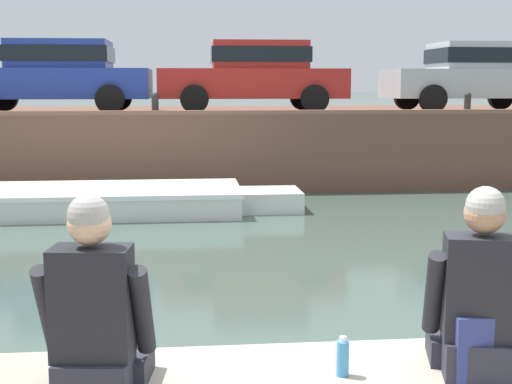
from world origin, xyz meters
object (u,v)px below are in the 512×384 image
Objects in this scene: mooring_bollard_mid at (155,102)px; bottle_drink at (343,358)px; car_left_inner_blue at (56,73)px; car_right_inner_silver at (472,74)px; person_seated_right at (479,302)px; backpack_on_ledge at (476,345)px; person_seated_left at (95,318)px; mooring_bollard_east at (467,102)px; boat_moored_west_white at (94,200)px; car_centre_red at (255,73)px.

mooring_bollard_mid is 2.18× the size of bottle_drink.
car_left_inner_blue and car_right_inner_silver have the same top height.
person_seated_right is 0.21m from backpack_on_ledge.
mooring_bollard_east is at bearing 60.85° from person_seated_left.
person_seated_left is (1.19, -9.31, 0.94)m from boat_moored_west_white.
mooring_bollard_mid is at bearing 65.34° from boat_moored_west_white.
backpack_on_ledge reaches higher than bottle_drink.
mooring_bollard_mid is at bearing 100.23° from person_seated_right.
person_seated_left is at bearing -119.15° from mooring_bollard_east.
boat_moored_west_white is 9.81m from backpack_on_ledge.
car_right_inner_silver is at bearing 22.56° from boat_moored_west_white.
car_centre_red reaches higher than mooring_bollard_mid.
person_seated_right is at bearing -79.77° from mooring_bollard_mid.
bottle_drink is (1.20, 0.09, -0.28)m from person_seated_left.
person_seated_right is (-0.09, -12.64, -1.32)m from car_centre_red.
person_seated_right is (-5.11, -12.64, -1.32)m from car_right_inner_silver.
mooring_bollard_mid is 0.46× the size of person_seated_left.
backpack_on_ledge is at bearing -71.88° from boat_moored_west_white.
backpack_on_ledge is at bearing -71.72° from car_left_inner_blue.
car_left_inner_blue is 13.39m from person_seated_right.
car_right_inner_silver is at bearing 67.99° from backpack_on_ledge.
mooring_bollard_mid is 11.64m from person_seated_right.
car_left_inner_blue is at bearing 108.28° from backpack_on_ledge.
bottle_drink reaches higher than boat_moored_west_white.
bottle_drink is (-0.78, -12.61, -1.60)m from car_centre_red.
backpack_on_ledge is (0.66, -0.08, 0.07)m from bottle_drink.
mooring_bollard_east reaches higher than boat_moored_west_white.
backpack_on_ledge is at bearing -90.54° from car_centre_red.
mooring_bollard_east is at bearing -7.85° from car_left_inner_blue.
backpack_on_ledge is (4.19, -12.69, -1.53)m from car_left_inner_blue.
person_seated_left is (-6.99, -12.70, -1.32)m from car_right_inner_silver.
car_left_inner_blue is 1.01× the size of car_centre_red.
car_left_inner_blue is at bearing 172.15° from mooring_bollard_east.
boat_moored_west_white is at bearing 108.35° from person_seated_right.
mooring_bollard_east is 1.09× the size of backpack_on_ledge.
car_centre_red is 1.07× the size of car_right_inner_silver.
car_left_inner_blue is 2.54m from mooring_bollard_mid.
car_left_inner_blue and car_centre_red have the same top height.
person_seated_left is (0.18, -11.50, -0.71)m from mooring_bollard_mid.
person_seated_right is at bearing 1.94° from person_seated_left.
person_seated_right is at bearing -2.59° from bottle_drink.
car_left_inner_blue is 1.08× the size of car_right_inner_silver.
car_right_inner_silver is at bearing 61.19° from person_seated_left.
boat_moored_west_white is at bearing 108.12° from backpack_on_ledge.
bottle_drink is at bearing -93.52° from car_centre_red.
mooring_bollard_east reaches higher than backpack_on_ledge.
person_seated_left is 4.73× the size of bottle_drink.
mooring_bollard_east is (4.44, -1.21, -0.61)m from car_centre_red.
bottle_drink is at bearing -75.48° from boat_moored_west_white.
person_seated_left is (2.34, -12.70, -1.32)m from car_left_inner_blue.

